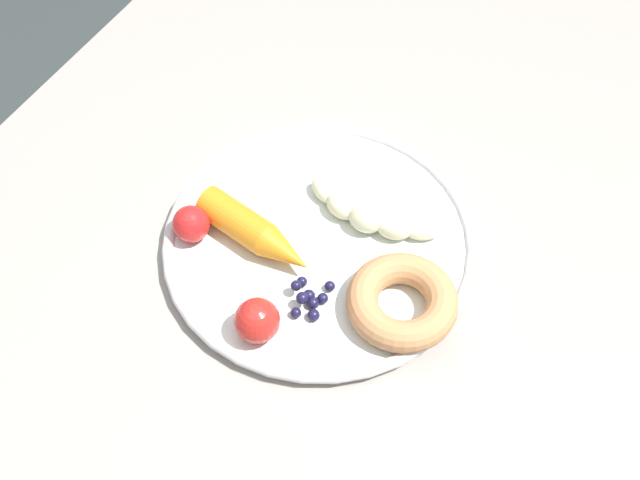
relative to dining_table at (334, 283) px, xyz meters
name	(u,v)px	position (x,y,z in m)	size (l,w,h in m)	color
ground_plane	(329,480)	(0.00, 0.00, -0.64)	(6.00, 6.00, 0.00)	#2E3535
dining_table	(334,283)	(0.00, 0.00, 0.00)	(1.25, 0.83, 0.72)	gray
plate	(320,242)	(-0.01, 0.01, 0.09)	(0.32, 0.32, 0.02)	silver
banana	(369,216)	(0.03, -0.02, 0.10)	(0.05, 0.16, 0.03)	beige
carrot_orange	(256,233)	(-0.05, 0.06, 0.11)	(0.06, 0.14, 0.04)	orange
donut	(402,302)	(-0.05, -0.10, 0.11)	(0.11, 0.11, 0.03)	tan
blueberry_pile	(309,298)	(-0.08, -0.02, 0.10)	(0.05, 0.04, 0.02)	#191638
tomato_near	(257,320)	(-0.13, 0.01, 0.11)	(0.04, 0.04, 0.04)	red
tomato_mid	(191,224)	(-0.07, 0.13, 0.11)	(0.04, 0.04, 0.04)	red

